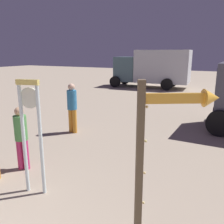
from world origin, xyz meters
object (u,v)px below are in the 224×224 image
object	(u,v)px
box_truck_far	(154,67)
standing_clock	(31,126)
person_distant	(72,106)
arrow_sign	(166,135)
person_near_clock	(21,135)

from	to	relation	value
box_truck_far	standing_clock	bearing A→B (deg)	-79.94
standing_clock	person_distant	bearing A→B (deg)	115.47
person_distant	box_truck_far	size ratio (longest dim) A/B	0.28
standing_clock	arrow_sign	world-z (taller)	arrow_sign
person_near_clock	person_distant	distance (m)	2.92
standing_clock	arrow_sign	xyz separation A→B (m)	(2.64, -0.04, 0.26)
standing_clock	box_truck_far	size ratio (longest dim) A/B	0.36
person_near_clock	box_truck_far	size ratio (longest dim) A/B	0.25
person_distant	standing_clock	bearing A→B (deg)	-64.53
arrow_sign	person_distant	bearing A→B (deg)	140.90
standing_clock	person_near_clock	bearing A→B (deg)	149.34
person_distant	box_truck_far	xyz separation A→B (m)	(-1.18, 12.46, 0.65)
person_near_clock	standing_clock	bearing A→B (deg)	-30.66
person_near_clock	arrow_sign	bearing A→B (deg)	-9.84
box_truck_far	person_distant	bearing A→B (deg)	-84.59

